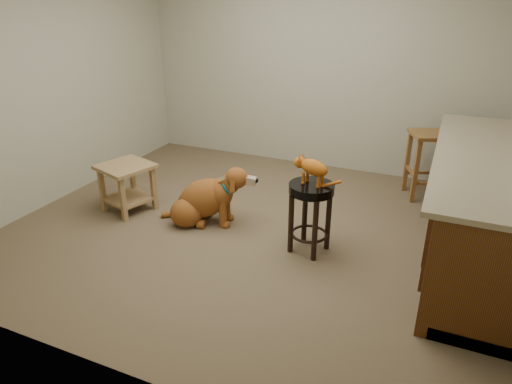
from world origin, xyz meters
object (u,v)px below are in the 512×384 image
at_px(wood_stool, 426,164).
at_px(side_table, 127,181).
at_px(padded_stool, 311,204).
at_px(golden_retriever, 205,200).
at_px(tabby_kitten, 312,168).

relative_size(wood_stool, side_table, 1.21).
relative_size(padded_stool, wood_stool, 0.86).
bearing_deg(wood_stool, golden_retriever, -141.90).
relative_size(side_table, tabby_kitten, 1.40).
bearing_deg(side_table, padded_stool, -1.10).
bearing_deg(golden_retriever, side_table, 171.70).
distance_m(padded_stool, tabby_kitten, 0.33).
bearing_deg(side_table, golden_retriever, 4.98).
distance_m(side_table, tabby_kitten, 2.04).
relative_size(padded_stool, golden_retriever, 0.64).
xyz_separation_m(side_table, golden_retriever, (0.88, 0.08, -0.09)).
bearing_deg(tabby_kitten, side_table, -168.54).
xyz_separation_m(wood_stool, side_table, (-2.82, -1.60, -0.05)).
relative_size(wood_stool, tabby_kitten, 1.70).
height_order(padded_stool, wood_stool, wood_stool).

